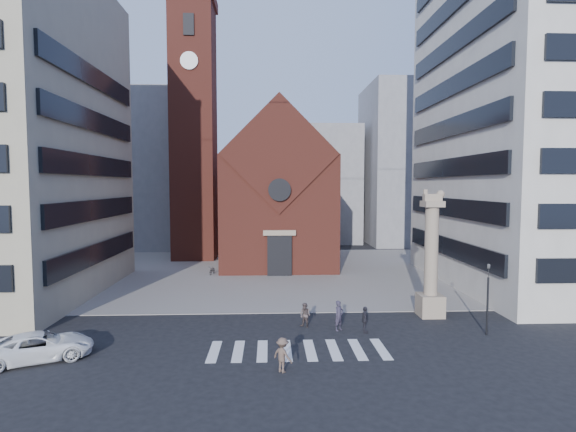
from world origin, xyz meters
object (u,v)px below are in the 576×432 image
object	(u,v)px
traffic_light	(488,297)
scooter_0	(212,270)
white_car	(40,346)
pedestrian_2	(365,320)
pedestrian_0	(339,316)
lion_column	(431,266)
pedestrian_1	(305,315)

from	to	relation	value
traffic_light	scooter_0	bearing A→B (deg)	134.77
traffic_light	white_car	distance (m)	25.01
traffic_light	pedestrian_2	world-z (taller)	traffic_light
pedestrian_0	scooter_0	distance (m)	20.28
traffic_light	white_car	bearing A→B (deg)	-173.58
traffic_light	pedestrian_2	xyz separation A→B (m)	(-7.22, 0.70, -1.48)
lion_column	pedestrian_0	size ratio (longest dim) A/B	4.70
pedestrian_0	pedestrian_1	distance (m)	2.16
scooter_0	white_car	bearing A→B (deg)	-95.74
pedestrian_1	pedestrian_2	distance (m)	3.75
lion_column	scooter_0	bearing A→B (deg)	138.36
white_car	pedestrian_2	world-z (taller)	pedestrian_2
white_car	pedestrian_1	bearing A→B (deg)	-95.57
white_car	pedestrian_2	bearing A→B (deg)	-102.92
white_car	pedestrian_2	distance (m)	17.93
pedestrian_1	pedestrian_2	world-z (taller)	pedestrian_2
pedestrian_0	traffic_light	bearing A→B (deg)	-48.93
pedestrian_0	pedestrian_2	size ratio (longest dim) A/B	1.14
pedestrian_2	white_car	bearing A→B (deg)	105.32
white_car	scooter_0	size ratio (longest dim) A/B	3.35
pedestrian_0	pedestrian_2	world-z (taller)	pedestrian_0
lion_column	pedestrian_1	size ratio (longest dim) A/B	5.62
traffic_light	pedestrian_0	xyz separation A→B (m)	(-8.72, 1.24, -1.36)
traffic_light	pedestrian_1	xyz separation A→B (m)	(-10.76, 1.93, -1.52)
lion_column	pedestrian_2	bearing A→B (deg)	-147.71
white_car	pedestrian_0	size ratio (longest dim) A/B	2.77
white_car	pedestrian_1	world-z (taller)	pedestrian_1
traffic_light	pedestrian_1	world-z (taller)	traffic_light
traffic_light	white_car	world-z (taller)	traffic_light
scooter_0	pedestrian_2	bearing A→B (deg)	-47.71
lion_column	pedestrian_0	world-z (taller)	lion_column
pedestrian_1	white_car	bearing A→B (deg)	-124.16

